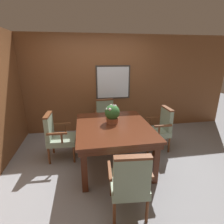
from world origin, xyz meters
The scene contains 8 objects.
ground_plane centered at (0.00, 0.00, 0.00)m, with size 14.00×14.00×0.00m, color gray.
wall_back centered at (0.00, 1.73, 1.23)m, with size 7.20×0.08×2.45m.
dining_table centered at (0.09, 0.08, 0.66)m, with size 1.30×1.53×0.76m.
chair_head_near centered at (0.08, -1.07, 0.49)m, with size 0.54×0.56×0.92m.
chair_head_far centered at (0.11, 1.24, 0.49)m, with size 0.53×0.54×0.92m.
chair_right_far centered at (1.14, 0.42, 0.49)m, with size 0.52×0.51×0.92m.
chair_left_far centered at (-0.94, 0.40, 0.49)m, with size 0.54×0.53×0.92m.
potted_plant centered at (0.09, 0.21, 0.93)m, with size 0.28×0.28×0.35m.
Camera 1 is at (-0.43, -2.77, 1.95)m, focal length 28.00 mm.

